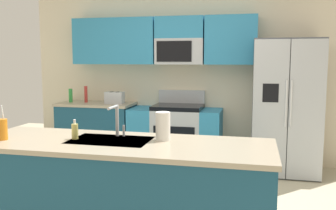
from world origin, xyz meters
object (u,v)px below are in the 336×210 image
object	(u,v)px
range_oven	(176,135)
paper_towel_roll	(163,126)
sink_faucet	(117,118)
drink_cup_orange	(2,129)
toaster	(115,98)
bottle_green	(71,95)
soap_dispenser	(75,131)
refrigerator	(286,107)
pepper_mill	(86,94)

from	to	relation	value
range_oven	paper_towel_roll	xyz separation A→B (m)	(0.40, -2.38, 0.58)
sink_faucet	drink_cup_orange	size ratio (longest dim) A/B	0.95
paper_towel_roll	toaster	bearing A→B (deg)	119.91
bottle_green	soap_dispenser	xyz separation A→B (m)	(1.34, -2.47, -0.04)
drink_cup_orange	soap_dispenser	distance (m)	0.61
refrigerator	paper_towel_roll	size ratio (longest dim) A/B	7.71
pepper_mill	range_oven	bearing A→B (deg)	0.10
pepper_mill	drink_cup_orange	size ratio (longest dim) A/B	0.86
toaster	bottle_green	world-z (taller)	bottle_green
sink_faucet	drink_cup_orange	world-z (taller)	drink_cup_orange
range_oven	sink_faucet	distance (m)	2.42
sink_faucet	pepper_mill	bearing A→B (deg)	121.10
sink_faucet	soap_dispenser	xyz separation A→B (m)	(-0.32, -0.17, -0.10)
toaster	soap_dispenser	distance (m)	2.53
paper_towel_roll	soap_dispenser	bearing A→B (deg)	-170.17
drink_cup_orange	refrigerator	bearing A→B (deg)	46.26
soap_dispenser	bottle_green	bearing A→B (deg)	118.43
pepper_mill	soap_dispenser	bearing A→B (deg)	-66.45
refrigerator	bottle_green	size ratio (longest dim) A/B	8.65
pepper_mill	drink_cup_orange	xyz separation A→B (m)	(0.51, -2.68, -0.04)
refrigerator	pepper_mill	size ratio (longest dim) A/B	7.21
range_oven	bottle_green	world-z (taller)	bottle_green
range_oven	bottle_green	bearing A→B (deg)	-178.82
soap_dispenser	sink_faucet	bearing A→B (deg)	28.69
sink_faucet	paper_towel_roll	bearing A→B (deg)	-5.74
refrigerator	toaster	xyz separation A→B (m)	(-2.51, 0.02, 0.07)
pepper_mill	bottle_green	distance (m)	0.25
toaster	pepper_mill	size ratio (longest dim) A/B	1.09
bottle_green	drink_cup_orange	bearing A→B (deg)	-74.01
toaster	bottle_green	xyz separation A→B (m)	(-0.75, 0.02, 0.02)
bottle_green	drink_cup_orange	distance (m)	2.75
paper_towel_roll	drink_cup_orange	bearing A→B (deg)	-167.21
pepper_mill	bottle_green	bearing A→B (deg)	-172.54
refrigerator	pepper_mill	xyz separation A→B (m)	(-3.01, 0.07, 0.10)
range_oven	sink_faucet	xyz separation A→B (m)	(-0.03, -2.34, 0.62)
drink_cup_orange	bottle_green	bearing A→B (deg)	105.99
soap_dispenser	pepper_mill	bearing A→B (deg)	113.55
drink_cup_orange	soap_dispenser	world-z (taller)	drink_cup_orange
refrigerator	drink_cup_orange	size ratio (longest dim) A/B	6.20
toaster	bottle_green	distance (m)	0.75
drink_cup_orange	soap_dispenser	xyz separation A→B (m)	(0.58, 0.17, -0.02)
sink_faucet	drink_cup_orange	xyz separation A→B (m)	(-0.90, -0.34, -0.08)
bottle_green	sink_faucet	world-z (taller)	sink_faucet
toaster	sink_faucet	bearing A→B (deg)	-68.31
sink_faucet	paper_towel_roll	world-z (taller)	sink_faucet
range_oven	pepper_mill	size ratio (longest dim) A/B	5.30
drink_cup_orange	toaster	bearing A→B (deg)	90.25
pepper_mill	soap_dispenser	xyz separation A→B (m)	(1.09, -2.51, -0.06)
bottle_green	pepper_mill	bearing A→B (deg)	7.46
sink_faucet	drink_cup_orange	bearing A→B (deg)	-158.98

